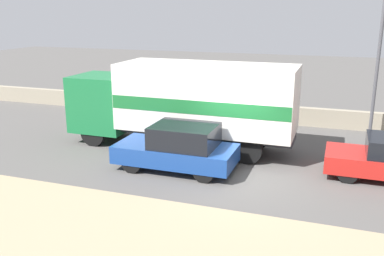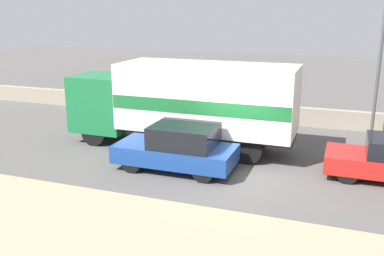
{
  "view_description": "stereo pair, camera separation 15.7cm",
  "coord_description": "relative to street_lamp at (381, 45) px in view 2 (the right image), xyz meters",
  "views": [
    {
      "loc": [
        3.3,
        -12.96,
        5.25
      ],
      "look_at": [
        -1.56,
        0.94,
        1.17
      ],
      "focal_mm": 40.0,
      "sensor_mm": 36.0,
      "label": 1
    },
    {
      "loc": [
        3.45,
        -12.9,
        5.25
      ],
      "look_at": [
        -1.56,
        0.94,
        1.17
      ],
      "focal_mm": 40.0,
      "sensor_mm": 36.0,
      "label": 2
    }
  ],
  "objects": [
    {
      "name": "street_lamp",
      "position": [
        0.0,
        0.0,
        0.0
      ],
      "size": [
        0.56,
        0.28,
        6.68
      ],
      "color": "#4C4C51",
      "rests_on": "ground_plane"
    },
    {
      "name": "box_truck",
      "position": [
        -6.85,
        -4.08,
        -1.99
      ],
      "size": [
        8.85,
        2.53,
        3.32
      ],
      "rotation": [
        0.0,
        0.0,
        3.14
      ],
      "color": "#196B38",
      "rests_on": "ground_plane"
    },
    {
      "name": "stone_wall_backdrop",
      "position": [
        -4.69,
        0.95,
        -3.46
      ],
      "size": [
        60.0,
        0.35,
        0.86
      ],
      "color": "gray",
      "rests_on": "ground_plane"
    },
    {
      "name": "car_hatchback",
      "position": [
        -6.32,
        -6.37,
        -3.11
      ],
      "size": [
        4.05,
        1.83,
        1.57
      ],
      "rotation": [
        0.0,
        0.0,
        3.14
      ],
      "color": "navy",
      "rests_on": "ground_plane"
    },
    {
      "name": "dirt_shoulder_foreground",
      "position": [
        -4.69,
        -11.29,
        -3.87
      ],
      "size": [
        60.0,
        4.85,
        0.04
      ],
      "color": "#9E896B",
      "rests_on": "ground_plane"
    },
    {
      "name": "ground_plane",
      "position": [
        -4.69,
        -6.17,
        -3.89
      ],
      "size": [
        80.0,
        80.0,
        0.0
      ],
      "primitive_type": "plane",
      "color": "#514F4C"
    }
  ]
}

